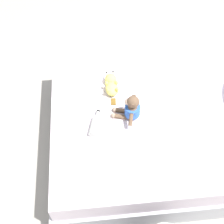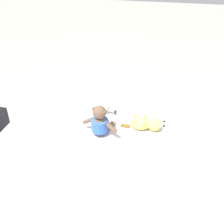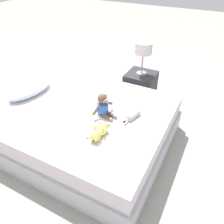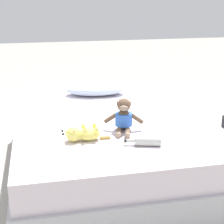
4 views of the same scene
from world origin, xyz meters
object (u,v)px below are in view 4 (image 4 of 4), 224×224
plush_monkey (124,118)px  glass_bottle (147,141)px  bed (112,145)px  plush_yellow_creature (82,134)px  pillow (95,89)px

plush_monkey → glass_bottle: plush_monkey is taller
bed → plush_yellow_creature: 0.56m
pillow → plush_yellow_creature: bearing=-104.0°
pillow → plush_yellow_creature: 1.12m
pillow → glass_bottle: (0.12, -1.25, -0.03)m
plush_monkey → pillow: bearing=92.5°
pillow → glass_bottle: 1.26m
pillow → plush_monkey: plush_monkey is taller
plush_monkey → glass_bottle: (0.08, -0.29, -0.07)m
plush_monkey → plush_yellow_creature: size_ratio=0.87×
bed → plush_monkey: bearing=-84.5°
bed → glass_bottle: size_ratio=7.83×
pillow → glass_bottle: bearing=-84.4°
plush_monkey → plush_yellow_creature: bearing=-158.3°
pillow → glass_bottle: size_ratio=2.47×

